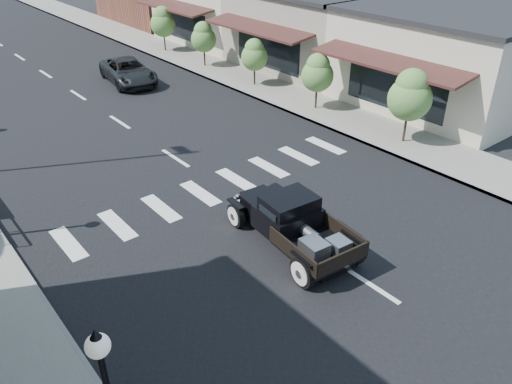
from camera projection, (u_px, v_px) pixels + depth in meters
ground at (294, 235)px, 15.51m from camera, size 120.00×120.00×0.00m
road at (94, 105)px, 25.55m from camera, size 14.00×80.00×0.02m
road_markings at (140, 136)px, 22.21m from camera, size 12.00×60.00×0.06m
sidewalk_right at (227, 73)px, 30.19m from camera, size 3.00×80.00×0.15m
storefront_near at (457, 56)px, 25.31m from camera, size 10.00×9.00×4.50m
storefront_mid at (328, 27)px, 31.34m from camera, size 10.00×9.00×4.50m
storefront_far at (240, 7)px, 37.36m from camera, size 10.00×9.00×4.50m
small_tree_a at (408, 107)px, 20.60m from camera, size 1.81×1.81×3.01m
small_tree_b at (317, 82)px, 24.23m from camera, size 1.56×1.56×2.61m
small_tree_c at (254, 63)px, 27.49m from camera, size 1.47×1.47×2.44m
small_tree_d at (204, 45)px, 30.77m from camera, size 1.55×1.55×2.58m
small_tree_e at (164, 29)px, 33.97m from camera, size 1.69×1.69×2.82m
hotrod_pickup at (293, 223)px, 14.67m from camera, size 2.64×4.88×1.62m
second_car at (128, 72)px, 28.44m from camera, size 2.88×5.07×1.33m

